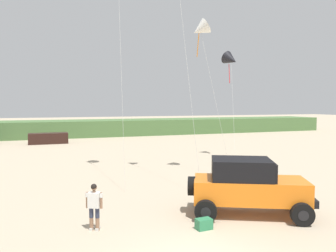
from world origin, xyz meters
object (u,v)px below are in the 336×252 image
Objects in this scene: jeep at (248,185)px; person_watching at (94,204)px; kite_black_sled at (200,29)px; cooler_box at (204,224)px; kite_orange_streamer at (231,60)px; distant_sedan at (48,138)px.

person_watching is at bearing 176.03° from jeep.
jeep is 11.45m from kite_black_sled.
kite_orange_streamer is at bearing 51.66° from cooler_box.
kite_orange_streamer is (6.80, 12.87, 6.89)m from jeep.
jeep reaches higher than distant_sedan.
person_watching is 13.61m from kite_black_sled.
person_watching is at bearing -135.21° from kite_black_sled.
jeep is at bearing -117.87° from kite_orange_streamer.
kite_black_sled is at bearing 60.95° from cooler_box.
jeep is at bearing -3.97° from person_watching.
kite_orange_streamer is at bearing 62.13° from jeep.
kite_orange_streamer is (5.11, 4.80, -1.06)m from kite_black_sled.
person_watching is 0.19× the size of kite_orange_streamer.
kite_black_sled is at bearing -136.76° from kite_orange_streamer.
cooler_box is 0.06× the size of kite_black_sled.
distant_sedan is at bearing 114.25° from kite_black_sled.
kite_orange_streamer is (9.15, 13.66, 7.90)m from cooler_box.
distant_sedan is (-7.44, 28.35, -0.60)m from jeep.
distant_sedan is (-1.43, 27.93, -0.34)m from person_watching.
kite_black_sled reaches higher than cooler_box.
cooler_box is at bearing -79.95° from distant_sedan.
kite_orange_streamer reaches higher than distant_sedan.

